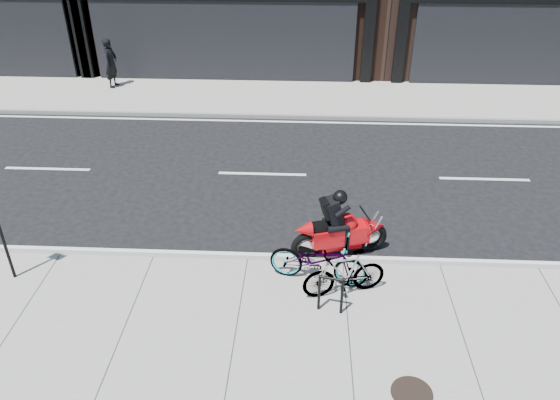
# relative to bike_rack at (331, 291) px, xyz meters

# --- Properties ---
(ground) EXTENTS (120.00, 120.00, 0.00)m
(ground) POSITION_rel_bike_rack_xyz_m (-1.68, 3.48, -0.59)
(ground) COLOR black
(ground) RESTS_ON ground
(sidewalk_near) EXTENTS (60.00, 6.00, 0.13)m
(sidewalk_near) POSITION_rel_bike_rack_xyz_m (-1.68, -1.52, -0.53)
(sidewalk_near) COLOR gray
(sidewalk_near) RESTS_ON ground
(sidewalk_far) EXTENTS (60.00, 3.50, 0.13)m
(sidewalk_far) POSITION_rel_bike_rack_xyz_m (-1.68, 11.23, -0.53)
(sidewalk_far) COLOR gray
(sidewalk_far) RESTS_ON ground
(bike_rack) EXTENTS (0.46, 0.14, 0.79)m
(bike_rack) POSITION_rel_bike_rack_xyz_m (0.00, 0.00, 0.00)
(bike_rack) COLOR black
(bike_rack) RESTS_ON sidewalk_near
(bicycle_front) EXTENTS (2.04, 1.07, 1.02)m
(bicycle_front) POSITION_rel_bike_rack_xyz_m (-0.22, 0.88, 0.05)
(bicycle_front) COLOR gray
(bicycle_front) RESTS_ON sidewalk_near
(bicycle_rear) EXTENTS (1.69, 0.89, 0.98)m
(bicycle_rear) POSITION_rel_bike_rack_xyz_m (0.27, 0.51, 0.03)
(bicycle_rear) COLOR gray
(bicycle_rear) RESTS_ON sidewalk_near
(motorcycle) EXTENTS (2.11, 0.87, 1.61)m
(motorcycle) POSITION_rel_bike_rack_xyz_m (0.34, 1.95, 0.06)
(motorcycle) COLOR black
(motorcycle) RESTS_ON ground
(pedestrian) EXTENTS (0.53, 0.71, 1.80)m
(pedestrian) POSITION_rel_bike_rack_xyz_m (-7.77, 11.90, 0.44)
(pedestrian) COLOR black
(pedestrian) RESTS_ON sidewalk_far
(manhole_cover) EXTENTS (0.83, 0.83, 0.02)m
(manhole_cover) POSITION_rel_bike_rack_xyz_m (1.23, -1.81, -0.46)
(manhole_cover) COLOR black
(manhole_cover) RESTS_ON sidewalk_near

